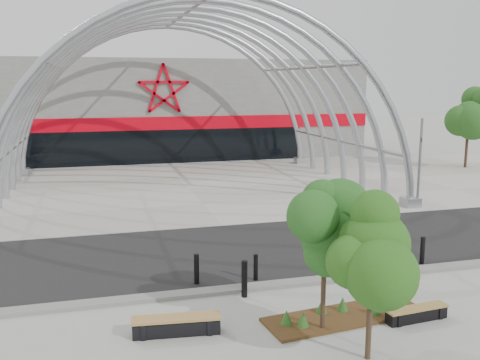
{
  "coord_description": "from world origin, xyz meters",
  "views": [
    {
      "loc": [
        -5.2,
        -15.07,
        6.25
      ],
      "look_at": [
        0.0,
        4.0,
        2.6
      ],
      "focal_mm": 40.0,
      "sensor_mm": 36.0,
      "label": 1
    }
  ],
  "objects_px": {
    "bench_0": "(176,326)",
    "street_tree_0": "(325,224)",
    "street_tree_1": "(373,244)",
    "bollard_2": "(244,279)",
    "signal_pole": "(420,161)",
    "bench_1": "(416,314)"
  },
  "relations": [
    {
      "from": "street_tree_1",
      "to": "bollard_2",
      "type": "relative_size",
      "value": 3.44
    },
    {
      "from": "signal_pole",
      "to": "street_tree_1",
      "type": "distance_m",
      "value": 16.15
    },
    {
      "from": "signal_pole",
      "to": "bench_0",
      "type": "height_order",
      "value": "signal_pole"
    },
    {
      "from": "street_tree_1",
      "to": "bench_1",
      "type": "xyz_separation_m",
      "value": [
        2.22,
        1.44,
        -2.55
      ]
    },
    {
      "from": "street_tree_1",
      "to": "bench_1",
      "type": "height_order",
      "value": "street_tree_1"
    },
    {
      "from": "bench_0",
      "to": "bollard_2",
      "type": "xyz_separation_m",
      "value": [
        2.29,
        1.85,
        0.32
      ]
    },
    {
      "from": "bench_0",
      "to": "signal_pole",
      "type": "bearing_deg",
      "value": 37.35
    },
    {
      "from": "signal_pole",
      "to": "bench_1",
      "type": "height_order",
      "value": "signal_pole"
    },
    {
      "from": "bench_0",
      "to": "street_tree_0",
      "type": "bearing_deg",
      "value": -11.83
    },
    {
      "from": "bench_0",
      "to": "bollard_2",
      "type": "height_order",
      "value": "bollard_2"
    },
    {
      "from": "signal_pole",
      "to": "bench_1",
      "type": "bearing_deg",
      "value": -123.42
    },
    {
      "from": "street_tree_0",
      "to": "bollard_2",
      "type": "height_order",
      "value": "street_tree_0"
    },
    {
      "from": "street_tree_1",
      "to": "bench_0",
      "type": "height_order",
      "value": "street_tree_1"
    },
    {
      "from": "signal_pole",
      "to": "bench_0",
      "type": "relative_size",
      "value": 1.98
    },
    {
      "from": "signal_pole",
      "to": "bollard_2",
      "type": "xyz_separation_m",
      "value": [
        -11.51,
        -8.69,
        -1.79
      ]
    },
    {
      "from": "bench_1",
      "to": "bollard_2",
      "type": "bearing_deg",
      "value": 145.41
    },
    {
      "from": "bench_1",
      "to": "street_tree_0",
      "type": "bearing_deg",
      "value": 177.08
    },
    {
      "from": "signal_pole",
      "to": "bollard_2",
      "type": "bearing_deg",
      "value": -142.96
    },
    {
      "from": "street_tree_0",
      "to": "bench_1",
      "type": "bearing_deg",
      "value": -2.92
    },
    {
      "from": "signal_pole",
      "to": "bench_1",
      "type": "relative_size",
      "value": 2.46
    },
    {
      "from": "street_tree_1",
      "to": "bench_0",
      "type": "bearing_deg",
      "value": 150.03
    },
    {
      "from": "street_tree_1",
      "to": "bench_0",
      "type": "distance_m",
      "value": 5.3
    }
  ]
}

